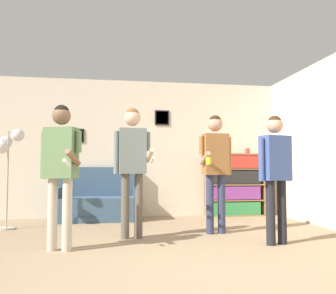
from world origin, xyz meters
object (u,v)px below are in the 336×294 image
object	(u,v)px
person_watcher_holding_cup	(215,160)
person_spectator_near_bookshelf	(275,166)
bookshelf	(235,185)
person_player_foreground_center	(132,157)
person_player_foreground_left	(61,160)
couch	(98,203)
floor_lamp	(8,151)
drinking_cup	(248,151)

from	to	relation	value
person_watcher_holding_cup	person_spectator_near_bookshelf	size ratio (longest dim) A/B	1.08
bookshelf	person_player_foreground_center	world-z (taller)	person_player_foreground_center
person_spectator_near_bookshelf	person_watcher_holding_cup	bearing A→B (deg)	119.63
person_player_foreground_left	person_player_foreground_center	xyz separation A→B (m)	(0.86, 0.65, 0.07)
couch	bookshelf	world-z (taller)	bookshelf
bookshelf	couch	bearing A→B (deg)	-175.99
couch	person_watcher_holding_cup	xyz separation A→B (m)	(1.72, -1.79, 0.75)
person_watcher_holding_cup	bookshelf	bearing A→B (deg)	63.62
floor_lamp	person_player_foreground_left	distance (m)	2.02
bookshelf	person_player_foreground_left	xyz separation A→B (m)	(-3.06, -2.83, 0.40)
person_player_foreground_center	person_watcher_holding_cup	world-z (taller)	person_player_foreground_center
couch	person_spectator_near_bookshelf	xyz separation A→B (m)	(2.22, -2.68, 0.65)
floor_lamp	person_spectator_near_bookshelf	xyz separation A→B (m)	(3.59, -1.79, -0.25)
person_player_foreground_left	person_watcher_holding_cup	xyz separation A→B (m)	(2.08, 0.85, 0.04)
couch	person_watcher_holding_cup	distance (m)	2.59
person_player_foreground_center	person_watcher_holding_cup	distance (m)	1.24
couch	person_watcher_holding_cup	bearing A→B (deg)	-46.20
floor_lamp	person_watcher_holding_cup	bearing A→B (deg)	-16.23
person_spectator_near_bookshelf	bookshelf	bearing A→B (deg)	80.58
person_spectator_near_bookshelf	drinking_cup	size ratio (longest dim) A/B	14.19
person_watcher_holding_cup	drinking_cup	distance (m)	2.36
bookshelf	person_player_foreground_center	xyz separation A→B (m)	(-2.20, -2.18, 0.47)
bookshelf	person_player_foreground_left	distance (m)	4.18
person_player_foreground_left	person_watcher_holding_cup	world-z (taller)	person_watcher_holding_cup
person_player_foreground_left	person_player_foreground_center	size ratio (longest dim) A/B	0.95
couch	person_spectator_near_bookshelf	size ratio (longest dim) A/B	0.98
person_player_foreground_center	drinking_cup	world-z (taller)	person_player_foreground_center
person_player_foreground_left	drinking_cup	world-z (taller)	person_player_foreground_left
person_player_foreground_center	person_watcher_holding_cup	size ratio (longest dim) A/B	1.02
person_player_foreground_center	person_spectator_near_bookshelf	bearing A→B (deg)	-21.77
person_watcher_holding_cup	drinking_cup	world-z (taller)	person_watcher_holding_cup
couch	person_watcher_holding_cup	world-z (taller)	person_watcher_holding_cup
person_watcher_holding_cup	drinking_cup	xyz separation A→B (m)	(1.26, 1.98, 0.24)
floor_lamp	person_watcher_holding_cup	world-z (taller)	person_watcher_holding_cup
person_player_foreground_left	person_spectator_near_bookshelf	bearing A→B (deg)	-0.97
person_watcher_holding_cup	drinking_cup	bearing A→B (deg)	57.62
couch	person_player_foreground_center	bearing A→B (deg)	-75.94
person_spectator_near_bookshelf	drinking_cup	distance (m)	2.99
bookshelf	person_watcher_holding_cup	world-z (taller)	person_watcher_holding_cup
couch	person_spectator_near_bookshelf	distance (m)	3.55
person_spectator_near_bookshelf	person_player_foreground_left	bearing A→B (deg)	179.03
floor_lamp	person_watcher_holding_cup	xyz separation A→B (m)	(3.08, -0.90, -0.16)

